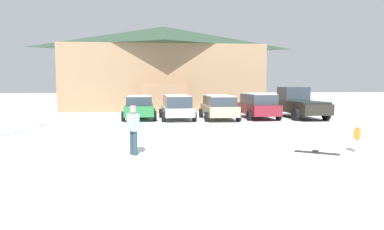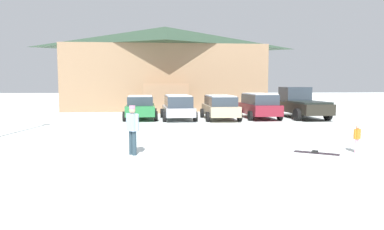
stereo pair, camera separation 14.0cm
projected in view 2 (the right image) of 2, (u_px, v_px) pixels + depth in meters
name	position (u px, v px, depth m)	size (l,w,h in m)	color
ground	(275.00, 191.00, 7.66)	(160.00, 160.00, 0.00)	white
ski_lodge	(165.00, 67.00, 32.93)	(18.41, 11.05, 7.81)	#957555
parked_green_coupe	(141.00, 107.00, 22.92)	(2.40, 4.20, 1.61)	#27743C
parked_silver_wagon	(178.00, 106.00, 22.76)	(2.42, 4.49, 1.64)	#B5B7BE
parked_beige_suv	(220.00, 106.00, 22.77)	(2.36, 4.43, 1.62)	tan
parked_maroon_van	(259.00, 105.00, 23.40)	(2.41, 4.40, 1.73)	maroon
pickup_truck	(300.00, 104.00, 23.91)	(2.71, 5.50, 2.15)	black
skier_child_in_orange_jacket	(357.00, 137.00, 11.85)	(0.31, 0.25, 0.99)	#EEA9C0
skier_adult_in_blue_parka	(132.00, 127.00, 11.47)	(0.44, 0.50, 1.67)	#2B3F4B
pair_of_skis	(316.00, 153.00, 11.81)	(1.43, 1.00, 0.08)	black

